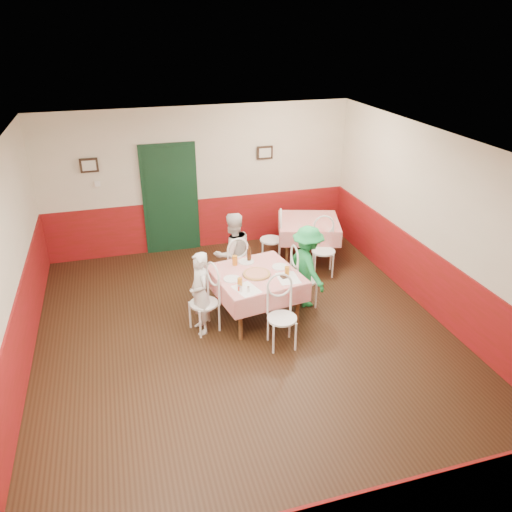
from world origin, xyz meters
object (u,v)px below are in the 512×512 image
object	(u,v)px
chair_second_b	(324,251)
diner_right	(307,267)
chair_left	(204,303)
chair_second_a	(271,240)
chair_right	(304,280)
glass_b	(287,271)
beer_bottle	(249,254)
glass_c	(235,260)
glass_a	(240,282)
chair_far	(234,268)
wallet	(285,277)
chair_near	(282,318)
pizza	(257,274)
diner_far	(233,253)
second_table	(308,239)
diner_left	(200,293)
main_table	(256,295)

from	to	relation	value
chair_second_b	diner_right	bearing A→B (deg)	-109.98
chair_left	chair_second_a	xyz separation A→B (m)	(1.66, 1.93, 0.00)
chair_right	chair_second_b	world-z (taller)	same
glass_b	beer_bottle	bearing A→B (deg)	124.24
glass_b	glass_c	world-z (taller)	glass_c
chair_left	glass_a	size ratio (longest dim) A/B	6.83
chair_far	wallet	bearing A→B (deg)	107.10
chair_right	chair_far	distance (m)	1.20
glass_a	glass_b	distance (m)	0.78
chair_near	glass_b	world-z (taller)	chair_near
chair_left	chair_right	world-z (taller)	same
glass_c	pizza	bearing A→B (deg)	-60.49
chair_right	chair_second_a	size ratio (longest dim) A/B	1.00
diner_right	diner_far	bearing A→B (deg)	45.27
beer_bottle	diner_right	xyz separation A→B (m)	(0.87, -0.30, -0.20)
second_table	chair_far	size ratio (longest dim) A/B	1.24
chair_right	diner_left	distance (m)	1.76
chair_near	beer_bottle	world-z (taller)	beer_bottle
chair_left	diner_right	bearing A→B (deg)	81.08
beer_bottle	wallet	xyz separation A→B (m)	(0.36, -0.69, -0.11)
glass_a	glass_b	xyz separation A→B (m)	(0.77, 0.15, 0.00)
pizza	wallet	size ratio (longest dim) A/B	3.70
glass_b	chair_second_a	bearing A→B (deg)	78.90
chair_left	glass_c	world-z (taller)	glass_c
pizza	diner_left	distance (m)	0.90
glass_b	pizza	bearing A→B (deg)	163.59
wallet	chair_second_a	bearing A→B (deg)	68.52
wallet	diner_left	world-z (taller)	diner_left
wallet	main_table	bearing A→B (deg)	137.49
pizza	chair_second_b	bearing A→B (deg)	34.70
chair_second_a	chair_far	bearing A→B (deg)	-27.90
chair_second_b	glass_b	bearing A→B (deg)	-115.92
chair_second_b	glass_c	distance (m)	1.97
glass_b	diner_left	bearing A→B (deg)	178.63
pizza	glass_b	bearing A→B (deg)	-16.41
chair_left	glass_b	xyz separation A→B (m)	(1.27, -0.04, 0.38)
chair_right	pizza	size ratio (longest dim) A/B	2.21
second_table	chair_second_a	xyz separation A→B (m)	(-0.75, 0.00, 0.08)
chair_far	chair_near	xyz separation A→B (m)	(0.27, -1.68, 0.00)
main_table	glass_a	world-z (taller)	glass_a
second_table	chair_right	bearing A→B (deg)	-113.75
second_table	chair_near	distance (m)	3.00
chair_far	wallet	world-z (taller)	chair_far
chair_near	diner_left	xyz separation A→B (m)	(-1.02, 0.70, 0.19)
beer_bottle	diner_right	bearing A→B (deg)	-18.73
beer_bottle	glass_b	bearing A→B (deg)	-55.76
chair_far	beer_bottle	world-z (taller)	beer_bottle
second_table	pizza	bearing A→B (deg)	-130.53
second_table	glass_a	distance (m)	2.88
glass_a	wallet	world-z (taller)	glass_a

